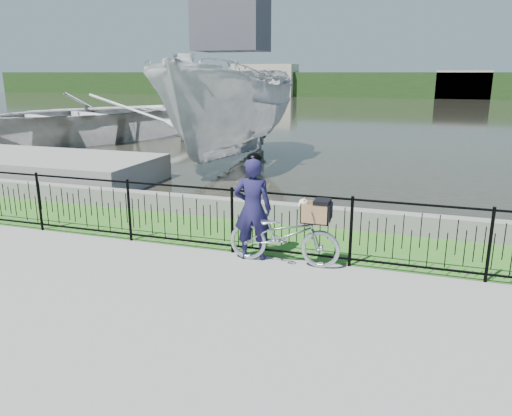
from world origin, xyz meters
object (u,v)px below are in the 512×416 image
(cyclist, at_px, (253,207))
(boat_near, at_px, (232,107))
(bicycle_rig, at_px, (285,234))
(boat_far, at_px, (83,117))

(cyclist, relative_size, boat_near, 0.20)
(bicycle_rig, xyz_separation_m, boat_far, (-12.49, 11.61, 0.58))
(bicycle_rig, distance_m, cyclist, 0.68)
(bicycle_rig, height_order, boat_far, boat_far)
(bicycle_rig, distance_m, boat_near, 9.47)
(boat_near, distance_m, boat_far, 9.01)
(boat_far, bearing_deg, cyclist, -44.10)
(cyclist, xyz_separation_m, boat_far, (-11.94, 11.57, 0.19))
(bicycle_rig, distance_m, boat_far, 17.07)
(boat_far, bearing_deg, bicycle_rig, -42.90)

